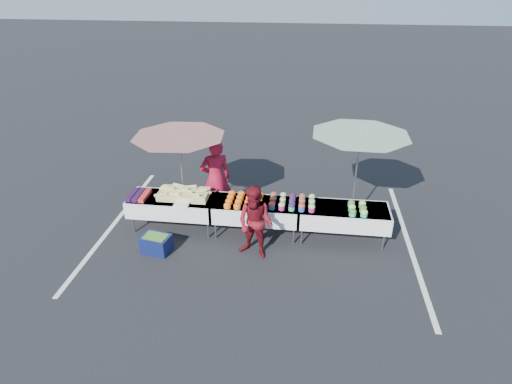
# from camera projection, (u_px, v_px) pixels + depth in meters

# --- Properties ---
(ground) EXTENTS (80.00, 80.00, 0.00)m
(ground) POSITION_uv_depth(u_px,v_px,m) (256.00, 233.00, 9.23)
(ground) COLOR black
(stripe_left) EXTENTS (0.10, 5.00, 0.00)m
(stripe_left) POSITION_uv_depth(u_px,v_px,m) (115.00, 223.00, 9.59)
(stripe_left) COLOR silver
(stripe_left) RESTS_ON ground
(stripe_right) EXTENTS (0.10, 5.00, 0.00)m
(stripe_right) POSITION_uv_depth(u_px,v_px,m) (409.00, 244.00, 8.87)
(stripe_right) COLOR silver
(stripe_right) RESTS_ON ground
(table_left) EXTENTS (1.86, 0.81, 0.75)m
(table_left) POSITION_uv_depth(u_px,v_px,m) (173.00, 204.00, 9.16)
(table_left) COLOR white
(table_left) RESTS_ON ground
(table_center) EXTENTS (1.86, 0.81, 0.75)m
(table_center) POSITION_uv_depth(u_px,v_px,m) (256.00, 210.00, 8.96)
(table_center) COLOR white
(table_center) RESTS_ON ground
(table_right) EXTENTS (1.86, 0.81, 0.75)m
(table_right) POSITION_uv_depth(u_px,v_px,m) (343.00, 215.00, 8.76)
(table_right) COLOR white
(table_right) RESTS_ON ground
(berry_punnets) EXTENTS (0.40, 0.54, 0.08)m
(berry_punnets) POSITION_uv_depth(u_px,v_px,m) (139.00, 195.00, 9.09)
(berry_punnets) COLOR black
(berry_punnets) RESTS_ON table_left
(corn_pile) EXTENTS (1.16, 0.57, 0.26)m
(corn_pile) POSITION_uv_depth(u_px,v_px,m) (184.00, 193.00, 9.05)
(corn_pile) COLOR #CFCD6A
(corn_pile) RESTS_ON table_left
(plastic_bags) EXTENTS (0.30, 0.25, 0.05)m
(plastic_bags) POSITION_uv_depth(u_px,v_px,m) (182.00, 204.00, 8.77)
(plastic_bags) COLOR white
(plastic_bags) RESTS_ON table_left
(carrot_bowls) EXTENTS (0.75, 0.69, 0.11)m
(carrot_bowls) POSITION_uv_depth(u_px,v_px,m) (244.00, 200.00, 8.88)
(carrot_bowls) COLOR orange
(carrot_bowls) RESTS_ON table_center
(potato_cups) EXTENTS (0.94, 0.58, 0.16)m
(potato_cups) POSITION_uv_depth(u_px,v_px,m) (292.00, 201.00, 8.76)
(potato_cups) COLOR #2353A4
(potato_cups) RESTS_ON table_right
(bean_baskets) EXTENTS (0.36, 0.50, 0.15)m
(bean_baskets) POSITION_uv_depth(u_px,v_px,m) (358.00, 208.00, 8.53)
(bean_baskets) COLOR #2BAE6A
(bean_baskets) RESTS_ON table_right
(vendor) EXTENTS (0.80, 0.68, 1.87)m
(vendor) POSITION_uv_depth(u_px,v_px,m) (216.00, 179.00, 9.46)
(vendor) COLOR maroon
(vendor) RESTS_ON ground
(customer) EXTENTS (0.88, 0.78, 1.50)m
(customer) POSITION_uv_depth(u_px,v_px,m) (255.00, 223.00, 8.17)
(customer) COLOR maroon
(customer) RESTS_ON ground
(umbrella_left) EXTENTS (2.48, 2.48, 2.02)m
(umbrella_left) POSITION_uv_depth(u_px,v_px,m) (179.00, 143.00, 8.92)
(umbrella_left) COLOR black
(umbrella_left) RESTS_ON ground
(umbrella_right) EXTENTS (2.72, 2.72, 2.11)m
(umbrella_right) POSITION_uv_depth(u_px,v_px,m) (360.00, 142.00, 8.75)
(umbrella_right) COLOR black
(umbrella_right) RESTS_ON ground
(storage_bin) EXTENTS (0.61, 0.50, 0.36)m
(storage_bin) POSITION_uv_depth(u_px,v_px,m) (156.00, 244.00, 8.55)
(storage_bin) COLOR #0D1544
(storage_bin) RESTS_ON ground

